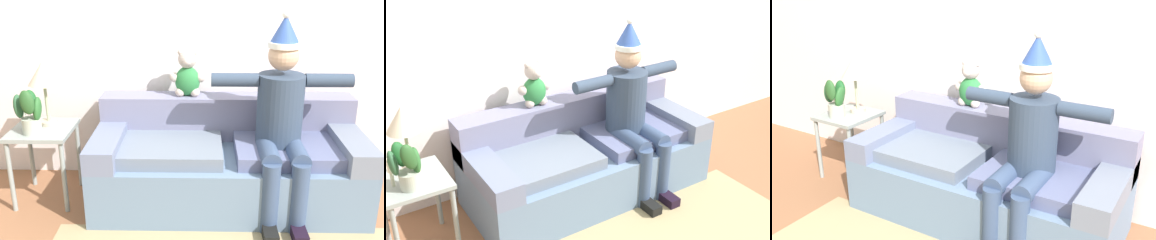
% 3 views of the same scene
% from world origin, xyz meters
% --- Properties ---
extents(back_wall, '(7.00, 0.10, 2.70)m').
position_xyz_m(back_wall, '(0.00, 1.55, 1.35)').
color(back_wall, white).
rests_on(back_wall, ground_plane).
extents(couch, '(2.05, 0.88, 0.79)m').
position_xyz_m(couch, '(0.00, 1.03, 0.32)').
color(couch, slate).
rests_on(couch, ground_plane).
extents(person_seated, '(1.02, 0.77, 1.50)m').
position_xyz_m(person_seated, '(0.37, 0.87, 0.76)').
color(person_seated, '#314056').
rests_on(person_seated, ground_plane).
extents(teddy_bear, '(0.29, 0.17, 0.38)m').
position_xyz_m(teddy_bear, '(-0.32, 1.30, 0.96)').
color(teddy_bear, '#2B7B3D').
rests_on(teddy_bear, couch).
extents(side_table, '(0.46, 0.48, 0.60)m').
position_xyz_m(side_table, '(-1.44, 1.01, 0.49)').
color(side_table, '#8F9A96').
rests_on(side_table, ground_plane).
extents(table_lamp, '(0.24, 0.24, 0.51)m').
position_xyz_m(table_lamp, '(-1.41, 1.11, 0.99)').
color(table_lamp, '#BEAF94').
rests_on(table_lamp, side_table).
extents(potted_plant, '(0.22, 0.24, 0.36)m').
position_xyz_m(potted_plant, '(-1.48, 0.91, 0.76)').
color(potted_plant, '#B0B6A3').
rests_on(potted_plant, side_table).
extents(candle_tall, '(0.04, 0.04, 0.21)m').
position_xyz_m(candle_tall, '(-1.57, 0.99, 0.73)').
color(candle_tall, beige).
rests_on(candle_tall, side_table).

